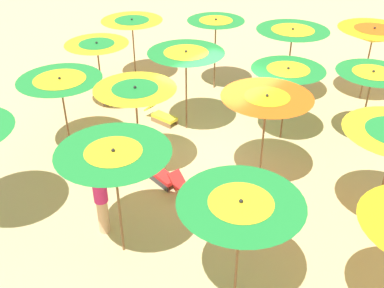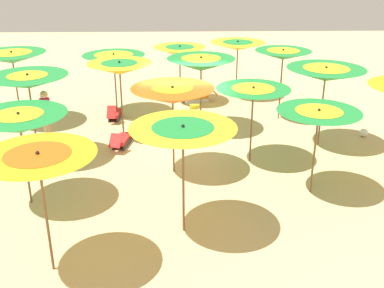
{
  "view_description": "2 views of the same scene",
  "coord_description": "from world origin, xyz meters",
  "views": [
    {
      "loc": [
        8.86,
        6.13,
        7.1
      ],
      "look_at": [
        1.57,
        0.26,
        1.19
      ],
      "focal_mm": 43.46,
      "sensor_mm": 36.0,
      "label": 1
    },
    {
      "loc": [
        0.16,
        12.98,
        5.71
      ],
      "look_at": [
        -0.13,
        1.9,
        0.98
      ],
      "focal_mm": 43.97,
      "sensor_mm": 36.0,
      "label": 2
    }
  ],
  "objects": [
    {
      "name": "beach_umbrella_0",
      "position": [
        -2.12,
        -5.37,
        2.04
      ],
      "size": [
        2.13,
        2.13,
        2.26
      ],
      "color": "brown",
      "rests_on": "ground"
    },
    {
      "name": "beach_umbrella_9",
      "position": [
        -1.81,
        0.86,
        1.99
      ],
      "size": [
        2.01,
        2.01,
        2.21
      ],
      "color": "brown",
      "rests_on": "ground"
    },
    {
      "name": "beach_umbrella_4",
      "position": [
        -3.33,
        -2.68,
        2.27
      ],
      "size": [
        1.9,
        1.9,
        2.48
      ],
      "color": "brown",
      "rests_on": "ground"
    },
    {
      "name": "beach_umbrella_8",
      "position": [
        -4.08,
        -0.26,
        2.22
      ],
      "size": [
        2.28,
        2.28,
        2.47
      ],
      "color": "brown",
      "rests_on": "ground"
    },
    {
      "name": "beach_umbrella_13",
      "position": [
        -3.07,
        2.71,
        1.97
      ],
      "size": [
        1.97,
        1.97,
        2.2
      ],
      "color": "brown",
      "rests_on": "ground"
    },
    {
      "name": "beach_umbrella_5",
      "position": [
        -0.51,
        -1.63,
        2.22
      ],
      "size": [
        2.16,
        2.16,
        2.47
      ],
      "color": "brown",
      "rests_on": "ground"
    },
    {
      "name": "lounger_1",
      "position": [
        -0.57,
        -4.68,
        0.21
      ],
      "size": [
        1.4,
        0.69,
        0.63
      ],
      "rotation": [
        0.0,
        0.0,
        6.55
      ],
      "color": "silver",
      "rests_on": "ground"
    },
    {
      "name": "beach_umbrella_1",
      "position": [
        0.15,
        -4.6,
        2.0
      ],
      "size": [
        1.96,
        1.96,
        2.24
      ],
      "color": "brown",
      "rests_on": "ground"
    },
    {
      "name": "beach_umbrella_14",
      "position": [
        0.11,
        4.34,
        2.21
      ],
      "size": [
        2.16,
        2.16,
        2.45
      ],
      "color": "brown",
      "rests_on": "ground"
    },
    {
      "name": "beach_umbrella_15",
      "position": [
        2.61,
        5.6,
        2.24
      ],
      "size": [
        2.03,
        2.03,
        2.47
      ],
      "color": "brown",
      "rests_on": "ground"
    },
    {
      "name": "beachgoer_0",
      "position": [
        4.1,
        -0.17,
        0.96
      ],
      "size": [
        0.3,
        0.3,
        1.82
      ],
      "rotation": [
        0.0,
        0.0,
        3.28
      ],
      "color": "#D8A87F",
      "rests_on": "ground"
    },
    {
      "name": "beach_umbrella_10",
      "position": [
        0.35,
        1.48,
        2.16
      ],
      "size": [
        2.14,
        2.14,
        2.42
      ],
      "color": "brown",
      "rests_on": "ground"
    },
    {
      "name": "ground",
      "position": [
        0.0,
        0.0,
        -0.02
      ],
      "size": [
        41.41,
        41.41,
        0.04
      ],
      "primitive_type": "cube",
      "color": "#D1B57F"
    },
    {
      "name": "beach_umbrella_7",
      "position": [
        4.25,
        0.57,
        2.3
      ],
      "size": [
        2.17,
        2.17,
        2.53
      ],
      "color": "brown",
      "rests_on": "ground"
    },
    {
      "name": "beach_ball",
      "position": [
        -5.73,
        -0.88,
        0.13
      ],
      "size": [
        0.27,
        0.27,
        0.27
      ],
      "primitive_type": "sphere",
      "color": "white",
      "rests_on": "ground"
    },
    {
      "name": "beach_umbrella_6",
      "position": [
        1.99,
        -1.12,
        2.23
      ],
      "size": [
        1.98,
        1.98,
        2.46
      ],
      "color": "brown",
      "rests_on": "ground"
    },
    {
      "name": "beach_umbrella_3",
      "position": [
        5.65,
        -2.41,
        2.29
      ],
      "size": [
        2.21,
        2.21,
        2.52
      ],
      "color": "brown",
      "rests_on": "ground"
    },
    {
      "name": "beach_umbrella_2",
      "position": [
        2.47,
        -3.38,
        1.98
      ],
      "size": [
        2.19,
        2.19,
        2.22
      ],
      "color": "brown",
      "rests_on": "ground"
    },
    {
      "name": "lounger_3",
      "position": [
        -0.34,
        -2.46,
        0.2
      ],
      "size": [
        0.39,
        1.13,
        0.53
      ],
      "rotation": [
        0.0,
        0.0,
        7.84
      ],
      "color": "olive",
      "rests_on": "ground"
    },
    {
      "name": "beach_umbrella_11",
      "position": [
        3.75,
        3.05,
        2.03
      ],
      "size": [
        2.15,
        2.15,
        2.3
      ],
      "color": "brown",
      "rests_on": "ground"
    },
    {
      "name": "lounger_2",
      "position": [
        1.97,
        -0.32,
        0.2
      ],
      "size": [
        0.6,
        1.34,
        0.57
      ],
      "rotation": [
        0.0,
        0.0,
        4.52
      ],
      "color": "#333338",
      "rests_on": "ground"
    },
    {
      "name": "lounger_0",
      "position": [
        2.46,
        -2.71,
        0.2
      ],
      "size": [
        0.43,
        1.16,
        0.64
      ],
      "rotation": [
        0.0,
        0.0,
        4.62
      ],
      "color": "#333338",
      "rests_on": "ground"
    }
  ]
}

